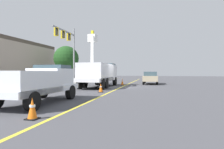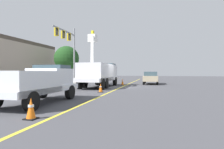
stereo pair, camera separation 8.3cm
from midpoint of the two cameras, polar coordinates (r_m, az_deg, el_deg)
ground at (r=20.74m, az=2.74°, el=-3.80°), size 120.00×120.00×0.00m
sidewalk_far_side at (r=23.90m, az=-18.57°, el=-3.09°), size 60.10×6.53×0.12m
lane_centre_stripe at (r=20.74m, az=2.74°, el=-3.79°), size 49.95×2.60×0.01m
utility_bucket_truck at (r=21.00m, az=-3.88°, el=0.62°), size 8.31×3.16×6.48m
service_pickup_truck at (r=10.66m, az=-21.53°, el=-2.15°), size 5.70×2.41×2.06m
passing_minivan at (r=26.39m, az=11.43°, el=-0.73°), size 4.89×2.14×1.69m
traffic_cone_leading at (r=7.27m, az=-23.13°, el=-9.45°), size 0.40×0.40×0.75m
traffic_cone_mid_front at (r=15.49m, az=-3.53°, el=-4.03°), size 0.40×0.40×0.73m
traffic_cone_mid_rear at (r=23.80m, az=3.04°, el=-2.21°), size 0.40×0.40×0.84m
traffic_signal_mast at (r=26.41m, az=-13.09°, el=8.99°), size 5.93×0.73×7.91m
street_tree_right at (r=30.30m, az=-13.68°, el=4.70°), size 3.84×3.84×5.67m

